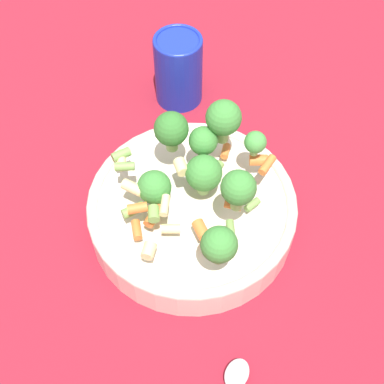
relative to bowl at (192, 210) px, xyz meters
The scene contains 4 objects.
ground_plane 0.03m from the bowl, ahead, with size 3.00×3.00×0.00m, color maroon.
bowl is the anchor object (origin of this frame).
pasta_salad 0.08m from the bowl, 91.78° to the right, with size 0.21×0.21×0.10m.
cup 0.24m from the bowl, 32.70° to the right, with size 0.07×0.07×0.11m.
Camera 1 is at (-0.30, 0.23, 0.61)m, focal length 50.00 mm.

